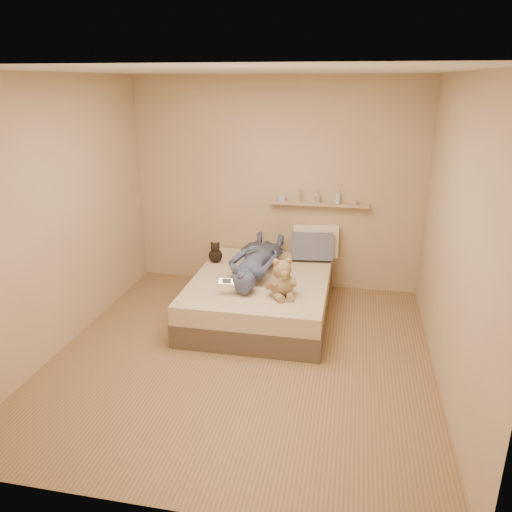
% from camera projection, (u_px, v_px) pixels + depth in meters
% --- Properties ---
extents(room, '(3.80, 3.80, 3.80)m').
position_uv_depth(room, '(242.00, 227.00, 4.42)').
color(room, '#956F4D').
rests_on(room, ground).
extents(bed, '(1.50, 1.90, 0.45)m').
position_uv_depth(bed, '(261.00, 296.00, 5.64)').
color(bed, brown).
rests_on(bed, floor).
extents(game_console, '(0.17, 0.09, 0.06)m').
position_uv_depth(game_console, '(227.00, 282.00, 5.06)').
color(game_console, silver).
rests_on(game_console, bed).
extents(teddy_bear, '(0.33, 0.34, 0.42)m').
position_uv_depth(teddy_bear, '(282.00, 281.00, 5.02)').
color(teddy_bear, '#8D744D').
rests_on(teddy_bear, bed).
extents(dark_plush, '(0.17, 0.17, 0.26)m').
position_uv_depth(dark_plush, '(215.00, 253.00, 5.99)').
color(dark_plush, black).
rests_on(dark_plush, bed).
extents(pillow_cream, '(0.58, 0.31, 0.43)m').
position_uv_depth(pillow_cream, '(315.00, 241.00, 6.16)').
color(pillow_cream, '#F2E7BF').
rests_on(pillow_cream, bed).
extents(pillow_grey, '(0.52, 0.30, 0.37)m').
position_uv_depth(pillow_grey, '(312.00, 247.00, 6.05)').
color(pillow_grey, slate).
rests_on(pillow_grey, bed).
extents(person, '(0.58, 1.47, 0.35)m').
position_uv_depth(person, '(256.00, 258.00, 5.64)').
color(person, '#424B68').
rests_on(person, bed).
extents(wall_shelf, '(1.20, 0.12, 0.03)m').
position_uv_depth(wall_shelf, '(319.00, 204.00, 6.08)').
color(wall_shelf, tan).
rests_on(wall_shelf, wall_back).
extents(shelf_bottles, '(0.97, 0.10, 0.18)m').
position_uv_depth(shelf_bottles, '(317.00, 198.00, 6.06)').
color(shelf_bottles, silver).
rests_on(shelf_bottles, wall_shelf).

